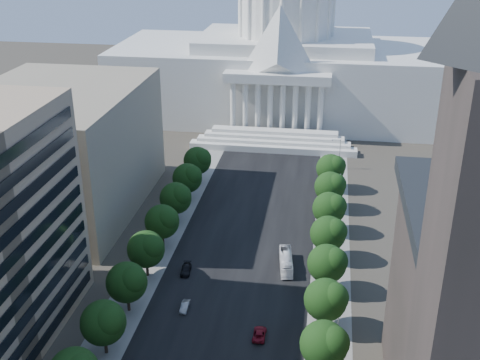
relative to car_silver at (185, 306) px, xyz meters
The scene contains 27 objects.
road_asphalt 29.21m from the car_silver, 74.61° to the left, with size 30.00×260.00×0.01m, color black.
sidewalk_left 30.33m from the car_silver, 111.78° to the left, with size 8.00×260.00×0.02m, color gray.
sidewalk_right 38.84m from the car_silver, 46.47° to the left, with size 8.00×260.00×0.02m, color gray.
capitol 124.80m from the car_silver, 86.40° to the left, with size 120.00×56.00×73.00m.
office_block_left_far 57.29m from the car_silver, 136.53° to the left, with size 38.00×52.00×30.00m, color gray.
tree_l_d 18.14m from the car_silver, 125.22° to the right, with size 7.79×7.60×9.97m.
tree_l_e 11.67m from the car_silver, 168.37° to the right, with size 7.79×7.60×9.97m.
tree_l_f 15.20m from the car_silver, 134.86° to the left, with size 7.79×7.60×9.97m.
tree_l_g 24.78m from the car_silver, 114.29° to the left, with size 7.79×7.60×9.97m.
tree_l_h 35.85m from the car_silver, 106.27° to the left, with size 7.79×7.60×9.97m.
tree_l_i 47.37m from the car_silver, 102.17° to the left, with size 7.79×7.60×9.97m.
tree_l_j 59.09m from the car_silver, 99.70° to the left, with size 7.79×7.60×9.97m.
tree_r_d 30.19m from the car_silver, 28.29° to the right, with size 7.79×7.60×9.97m.
tree_r_e 26.80m from the car_silver, ahead, with size 7.79×7.60×9.97m.
tree_r_f 28.52m from the car_silver, 20.90° to the left, with size 7.79×7.60×9.97m.
tree_r_g 34.59m from the car_silver, 40.09° to the left, with size 7.79×7.60×9.97m.
tree_r_h 43.22m from the car_silver, 52.47° to the left, with size 7.79×7.60×9.97m.
tree_r_i 53.17m from the car_silver, 60.42° to the left, with size 7.79×7.60×9.97m.
tree_r_j 63.83m from the car_silver, 65.77° to the left, with size 7.79×7.60×9.97m.
streetlight_c 28.19m from the car_silver, ahead, with size 2.61×0.44×9.00m.
streetlight_d 36.44m from the car_silver, 39.94° to the left, with size 2.61×0.44×9.00m.
streetlight_e 55.77m from the car_silver, 60.13° to the left, with size 2.61×0.44×9.00m.
streetlight_f 78.38m from the car_silver, 69.29° to the left, with size 2.61×0.44×9.00m.
car_silver is the anchor object (origin of this frame).
car_red 15.87m from the car_silver, 21.81° to the right, with size 2.17×4.71×1.31m, color maroon.
car_dark_b 12.67m from the car_silver, 102.52° to the left, with size 1.94×4.77×1.38m, color black.
city_bus 24.65m from the car_silver, 44.96° to the left, with size 2.43×10.40×2.90m, color white.
Camera 1 is at (16.44, -28.48, 67.51)m, focal length 45.00 mm.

